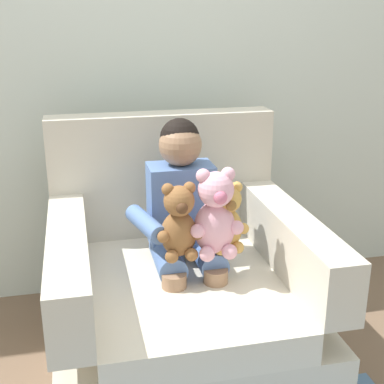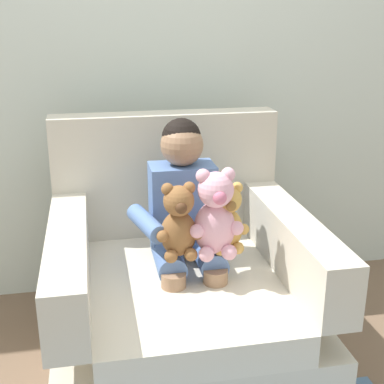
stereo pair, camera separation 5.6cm
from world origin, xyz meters
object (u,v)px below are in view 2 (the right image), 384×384
Objects in this scene: seated_child at (185,214)px; plush_honey at (227,219)px; plush_brown at (179,223)px; plush_pink at (215,216)px; armchair at (180,292)px.

seated_child is 0.20m from plush_honey.
plush_brown is at bearing 165.90° from plush_honey.
plush_pink reaches higher than plush_honey.
plush_honey is (0.16, -0.10, 0.35)m from armchair.
seated_child is 3.06× the size of plush_honey.
plush_pink is at bearing -171.44° from plush_honey.
seated_child is 0.20m from plush_pink.
seated_child is 2.85× the size of plush_brown.
plush_brown is at bearing -105.30° from seated_child.
plush_brown is at bearing -101.37° from armchair.
plush_honey is (0.13, -0.14, 0.02)m from seated_child.
seated_child is (0.03, 0.04, 0.32)m from armchair.
seated_child reaches higher than plush_brown.
seated_child is at bearing 111.84° from plush_honey.
plush_pink is (0.13, -0.01, 0.02)m from plush_brown.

